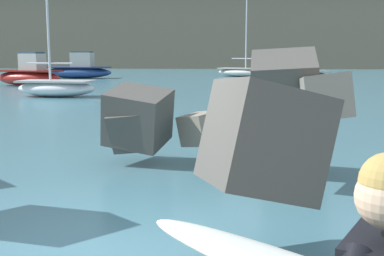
{
  "coord_description": "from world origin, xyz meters",
  "views": [
    {
      "loc": [
        1.47,
        -5.5,
        2.33
      ],
      "look_at": [
        0.98,
        0.5,
        1.4
      ],
      "focal_mm": 46.15,
      "sensor_mm": 36.0,
      "label": 1
    }
  ],
  "objects": [
    {
      "name": "ground_plane",
      "position": [
        0.0,
        0.0,
        0.0
      ],
      "size": [
        400.0,
        400.0,
        0.0
      ],
      "primitive_type": "plane",
      "color": "#42707F"
    },
    {
      "name": "breakwater_jetty",
      "position": [
        -1.73,
        1.29,
        1.18
      ],
      "size": [
        31.26,
        7.24,
        2.75
      ],
      "color": "gray",
      "rests_on": "ground"
    },
    {
      "name": "boat_mid_left",
      "position": [
        6.99,
        34.09,
        0.65
      ],
      "size": [
        5.04,
        3.87,
        2.11
      ],
      "color": "beige",
      "rests_on": "ground"
    },
    {
      "name": "boat_near_left",
      "position": [
        -12.5,
        27.71,
        0.76
      ],
      "size": [
        5.24,
        3.09,
        2.34
      ],
      "color": "maroon",
      "rests_on": "ground"
    },
    {
      "name": "boat_near_centre",
      "position": [
        -7.74,
        19.8,
        0.5
      ],
      "size": [
        4.34,
        2.24,
        6.91
      ],
      "color": "white",
      "rests_on": "ground"
    },
    {
      "name": "boat_near_right",
      "position": [
        -12.2,
        37.86,
        0.75
      ],
      "size": [
        6.28,
        2.4,
        2.4
      ],
      "color": "navy",
      "rests_on": "ground"
    },
    {
      "name": "boat_far_left",
      "position": [
        2.46,
        42.1,
        0.48
      ],
      "size": [
        5.24,
        3.78,
        7.14
      ],
      "color": "beige",
      "rests_on": "ground"
    },
    {
      "name": "headland_bluff",
      "position": [
        -6.84,
        84.36,
        9.27
      ],
      "size": [
        110.33,
        42.09,
        18.49
      ],
      "color": "#756651",
      "rests_on": "ground"
    }
  ]
}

